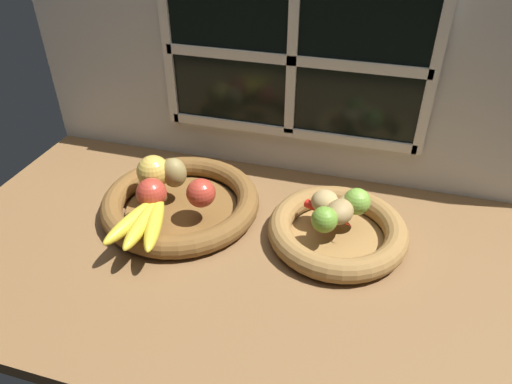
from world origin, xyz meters
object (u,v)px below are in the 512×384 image
(fruit_bowl_left, at_px, (181,203))
(banana_bunch_front, at_px, (145,220))
(fruit_bowl_right, at_px, (337,231))
(potato_large, at_px, (340,212))
(chili_pepper, at_px, (329,215))
(pear_brown, at_px, (174,173))
(lime_near, at_px, (324,220))
(apple_golden_left, at_px, (154,172))
(apple_red_right, at_px, (201,193))
(lime_far, at_px, (357,202))
(potato_back, at_px, (352,202))
(apple_red_front, at_px, (151,193))
(potato_oblong, at_px, (325,201))

(fruit_bowl_left, height_order, banana_bunch_front, banana_bunch_front)
(fruit_bowl_left, xyz_separation_m, fruit_bowl_right, (0.37, -0.00, 0.00))
(potato_large, relative_size, chili_pepper, 0.58)
(pear_brown, bearing_deg, lime_near, -10.22)
(banana_bunch_front, bearing_deg, apple_golden_left, 108.41)
(fruit_bowl_left, bearing_deg, fruit_bowl_right, -0.00)
(apple_red_right, height_order, lime_far, apple_red_right)
(lime_far, bearing_deg, potato_back, 152.74)
(apple_red_front, bearing_deg, fruit_bowl_left, 58.18)
(fruit_bowl_right, bearing_deg, lime_far, 52.13)
(potato_large, bearing_deg, lime_near, -123.69)
(potato_large, bearing_deg, apple_red_right, -174.55)
(pear_brown, height_order, chili_pepper, pear_brown)
(apple_red_front, xyz_separation_m, potato_oblong, (0.38, 0.09, -0.01))
(apple_red_right, relative_size, apple_golden_left, 0.84)
(fruit_bowl_left, height_order, potato_large, potato_large)
(banana_bunch_front, bearing_deg, apple_red_right, 50.33)
(potato_oblong, height_order, lime_near, lime_near)
(apple_red_front, xyz_separation_m, potato_back, (0.43, 0.11, -0.01))
(apple_red_front, distance_m, pear_brown, 0.09)
(potato_oblong, bearing_deg, lime_near, -81.35)
(fruit_bowl_left, relative_size, lime_near, 6.69)
(fruit_bowl_left, relative_size, fruit_bowl_right, 1.22)
(apple_golden_left, xyz_separation_m, potato_back, (0.47, 0.03, -0.02))
(lime_near, bearing_deg, chili_pepper, 83.94)
(fruit_bowl_right, height_order, chili_pepper, chili_pepper)
(apple_red_right, relative_size, apple_red_front, 0.97)
(fruit_bowl_left, relative_size, potato_oblong, 6.14)
(potato_large, distance_m, lime_near, 0.05)
(potato_back, bearing_deg, potato_oblong, -164.05)
(apple_red_front, bearing_deg, pear_brown, 80.12)
(fruit_bowl_right, distance_m, apple_red_front, 0.42)
(banana_bunch_front, height_order, potato_back, potato_back)
(lime_near, bearing_deg, fruit_bowl_right, 56.31)
(apple_red_front, bearing_deg, potato_large, 8.47)
(fruit_bowl_right, distance_m, chili_pepper, 0.04)
(potato_large, bearing_deg, fruit_bowl_left, 180.00)
(apple_red_right, xyz_separation_m, pear_brown, (-0.09, 0.06, 0.00))
(apple_golden_left, bearing_deg, fruit_bowl_right, -1.70)
(potato_large, bearing_deg, banana_bunch_front, -161.17)
(apple_red_right, relative_size, potato_oblong, 1.08)
(apple_red_right, xyz_separation_m, apple_red_front, (-0.11, -0.03, 0.00))
(potato_back, bearing_deg, apple_red_right, -167.10)
(fruit_bowl_left, relative_size, potato_back, 5.63)
(fruit_bowl_left, distance_m, lime_near, 0.35)
(fruit_bowl_left, xyz_separation_m, apple_golden_left, (-0.07, 0.01, 0.07))
(fruit_bowl_left, height_order, apple_golden_left, apple_golden_left)
(apple_red_front, bearing_deg, apple_golden_left, 112.65)
(fruit_bowl_right, height_order, lime_far, lime_far)
(apple_golden_left, height_order, potato_back, apple_golden_left)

